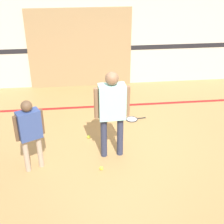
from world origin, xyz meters
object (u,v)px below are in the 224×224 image
Objects in this scene: tennis_ball_by_spare_racket at (121,122)px; tennis_ball_stray_left at (89,137)px; person_instructor at (112,106)px; tennis_ball_near_instructor at (101,168)px; person_student_left at (30,128)px; racket_spare_on_floor at (133,119)px.

tennis_ball_by_spare_racket is 1.00× the size of tennis_ball_stray_left.
person_instructor is 1.09m from tennis_ball_near_instructor.
person_student_left is at bearing -138.47° from tennis_ball_stray_left.
person_instructor reaches higher than tennis_ball_near_instructor.
tennis_ball_near_instructor and tennis_ball_stray_left have the same top height.
person_instructor is 3.44× the size of racket_spare_on_floor.
tennis_ball_near_instructor is 1.05m from tennis_ball_stray_left.
person_instructor is at bearing -56.44° from tennis_ball_stray_left.
tennis_ball_stray_left is (-0.41, 0.61, -0.98)m from person_instructor.
racket_spare_on_floor is 7.17× the size of tennis_ball_stray_left.
tennis_ball_by_spare_racket is at bearing 70.69° from person_instructor.
person_instructor reaches higher than tennis_ball_by_spare_racket.
person_instructor is at bearing -106.65° from tennis_ball_by_spare_racket.
person_student_left reaches higher than racket_spare_on_floor.
tennis_ball_near_instructor is 1.65m from tennis_ball_by_spare_racket.
racket_spare_on_floor is 1.90m from tennis_ball_near_instructor.
person_instructor reaches higher than racket_spare_on_floor.
racket_spare_on_floor is at bearing 33.42° from tennis_ball_stray_left.
tennis_ball_near_instructor is (-0.23, -0.43, -0.98)m from person_instructor.
racket_spare_on_floor is at bearing 11.93° from person_student_left.
tennis_ball_stray_left is (-1.01, -0.67, 0.02)m from racket_spare_on_floor.
person_student_left reaches higher than tennis_ball_stray_left.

